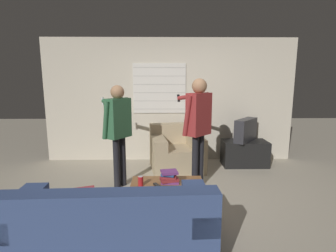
{
  "coord_description": "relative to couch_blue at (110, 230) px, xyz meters",
  "views": [
    {
      "loc": [
        -0.12,
        -3.47,
        1.72
      ],
      "look_at": [
        -0.06,
        0.54,
        1.0
      ],
      "focal_mm": 28.0,
      "sensor_mm": 36.0,
      "label": 1
    }
  ],
  "objects": [
    {
      "name": "person_right_standing",
      "position": [
        1.04,
        1.71,
        0.8
      ],
      "size": [
        0.52,
        0.83,
        1.73
      ],
      "rotation": [
        0.0,
        0.0,
        0.8
      ],
      "color": "black",
      "rests_on": "ground_plane"
    },
    {
      "name": "book_stack",
      "position": [
        0.58,
        0.91,
        0.18
      ],
      "size": [
        0.25,
        0.22,
        0.17
      ],
      "color": "#75387F",
      "rests_on": "coffee_table"
    },
    {
      "name": "tv_stand",
      "position": [
        2.14,
        2.78,
        -0.06
      ],
      "size": [
        0.88,
        0.48,
        0.5
      ],
      "color": "black",
      "rests_on": "ground_plane"
    },
    {
      "name": "wall_back",
      "position": [
        0.63,
        3.23,
        0.97
      ],
      "size": [
        5.2,
        0.08,
        2.55
      ],
      "color": "beige",
      "rests_on": "ground_plane"
    },
    {
      "name": "spare_remote",
      "position": [
        0.42,
        0.81,
        0.1
      ],
      "size": [
        0.1,
        0.13,
        0.02
      ],
      "rotation": [
        0.0,
        0.0,
        0.5
      ],
      "color": "black",
      "rests_on": "coffee_table"
    },
    {
      "name": "soda_can",
      "position": [
        0.22,
        0.83,
        0.15
      ],
      "size": [
        0.07,
        0.07,
        0.13
      ],
      "color": "red",
      "rests_on": "coffee_table"
    },
    {
      "name": "coffee_table",
      "position": [
        0.56,
        0.88,
        0.05
      ],
      "size": [
        0.93,
        0.58,
        0.4
      ],
      "color": "brown",
      "rests_on": "ground_plane"
    },
    {
      "name": "tv",
      "position": [
        2.13,
        2.78,
        0.42
      ],
      "size": [
        0.58,
        0.65,
        0.45
      ],
      "rotation": [
        0.0,
        0.0,
        4.02
      ],
      "color": "#2D2D33",
      "rests_on": "tv_stand"
    },
    {
      "name": "armchair_beige",
      "position": [
        0.75,
        2.63,
        0.03
      ],
      "size": [
        1.07,
        1.02,
        0.84
      ],
      "rotation": [
        0.0,
        0.0,
        3.29
      ],
      "color": "tan",
      "rests_on": "ground_plane"
    },
    {
      "name": "ground_plane",
      "position": [
        0.64,
        1.2,
        -0.31
      ],
      "size": [
        16.0,
        16.0,
        0.0
      ],
      "primitive_type": "plane",
      "color": "#B2A893"
    },
    {
      "name": "person_left_standing",
      "position": [
        -0.2,
        1.77,
        0.73
      ],
      "size": [
        0.57,
        0.77,
        1.63
      ],
      "rotation": [
        0.0,
        0.0,
        0.95
      ],
      "color": "black",
      "rests_on": "ground_plane"
    },
    {
      "name": "couch_blue",
      "position": [
        0.0,
        0.0,
        0.0
      ],
      "size": [
        1.96,
        0.91,
        0.81
      ],
      "rotation": [
        0.0,
        0.0,
        0.04
      ],
      "color": "#384C7F",
      "rests_on": "ground_plane"
    }
  ]
}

